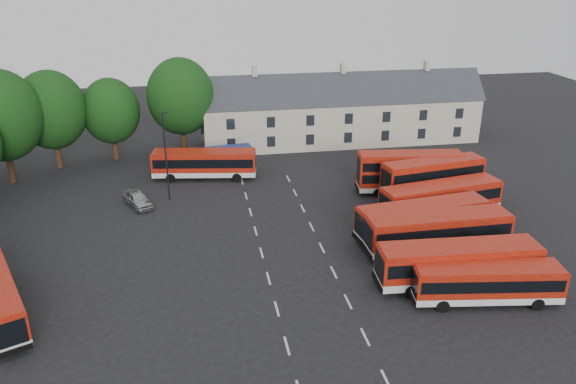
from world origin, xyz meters
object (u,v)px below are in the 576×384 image
object	(u,v)px
box_truck	(221,160)
lamppost	(166,154)
bus_row_a	(487,281)
bus_dd_south	(432,178)
silver_car	(138,199)

from	to	relation	value
box_truck	lamppost	size ratio (longest dim) A/B	0.82
lamppost	bus_row_a	bearing A→B (deg)	-45.28
box_truck	lamppost	bearing A→B (deg)	-139.84
bus_row_a	bus_dd_south	distance (m)	17.75
bus_row_a	silver_car	bearing A→B (deg)	147.74
bus_row_a	box_truck	distance (m)	32.36
bus_dd_south	lamppost	bearing A→B (deg)	160.91
lamppost	bus_dd_south	bearing A→B (deg)	-10.27
bus_row_a	lamppost	xyz separation A→B (m)	(-21.75, 21.96, 3.05)
box_truck	bus_row_a	bearing A→B (deg)	-67.28
bus_dd_south	lamppost	size ratio (longest dim) A/B	1.17
box_truck	silver_car	xyz separation A→B (m)	(-8.41, -6.97, -1.02)
bus_row_a	lamppost	bearing A→B (deg)	142.77
bus_row_a	silver_car	size ratio (longest dim) A/B	2.43
silver_car	lamppost	xyz separation A→B (m)	(2.97, 0.99, 4.04)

